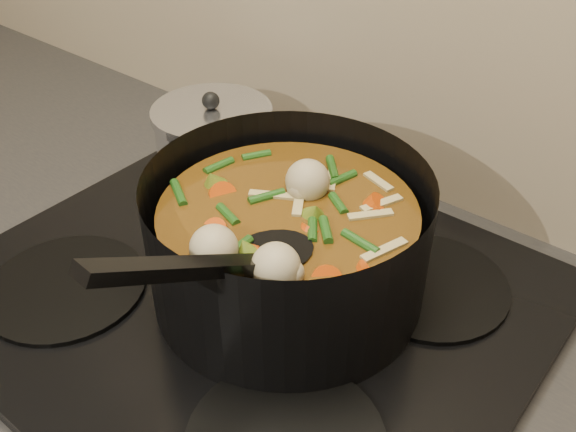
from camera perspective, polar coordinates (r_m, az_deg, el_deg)
The scene contains 3 objects.
stovetop at distance 0.74m, azimuth -3.57°, elevation -6.86°, with size 0.62×0.54×0.03m.
stockpot at distance 0.69m, azimuth -0.01°, elevation -2.38°, with size 0.37×0.44×0.22m.
saucepan at distance 0.89m, azimuth -6.58°, elevation 6.36°, with size 0.16×0.16×0.13m.
Camera 1 is at (0.37, 1.54, 1.43)m, focal length 40.00 mm.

